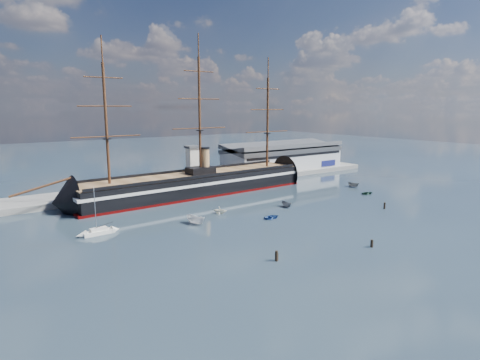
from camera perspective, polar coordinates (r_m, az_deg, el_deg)
ground at (r=135.53m, az=-1.02°, el=-3.41°), size 600.00×600.00×0.00m
quay at (r=170.48m, az=-5.14°, el=-0.60°), size 180.00×18.00×2.00m
warehouse at (r=200.56m, az=6.13°, el=3.34°), size 63.00×21.00×11.60m
quay_tower at (r=162.89m, az=-6.78°, el=2.34°), size 5.00×5.00×15.00m
warship at (r=149.02m, az=-6.83°, el=-0.63°), size 113.16×19.41×53.94m
sailboat at (r=109.66m, az=-19.46°, el=-6.91°), size 7.89×2.60×12.49m
motorboat_a at (r=113.09m, az=-6.29°, el=-6.27°), size 8.06×4.69×3.04m
motorboat_b at (r=118.43m, az=4.57°, el=-5.47°), size 1.47×3.14×1.42m
motorboat_c at (r=132.00m, az=6.62°, el=-3.85°), size 5.70×2.65×2.20m
motorboat_d at (r=123.40m, az=-2.85°, el=-4.80°), size 7.15×6.66×2.51m
motorboat_e at (r=157.94m, az=17.69°, el=-1.93°), size 1.73×3.04×1.34m
motorboat_f at (r=170.19m, az=15.82°, el=-0.97°), size 6.05×2.42×2.39m
piling_near_left at (r=87.07m, az=5.20°, el=-11.41°), size 0.64×0.64×2.96m
piling_near_mid at (r=99.59m, az=18.21°, el=-9.06°), size 0.64×0.64×2.51m
piling_far_right at (r=137.04m, az=19.84°, el=-3.88°), size 0.64×0.64×2.82m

